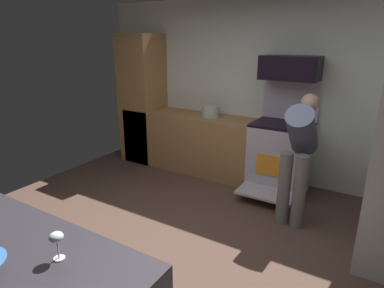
{
  "coord_description": "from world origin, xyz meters",
  "views": [
    {
      "loc": [
        1.65,
        -2.25,
        2.01
      ],
      "look_at": [
        0.1,
        0.3,
        1.05
      ],
      "focal_mm": 30.46,
      "sensor_mm": 36.0,
      "label": 1
    }
  ],
  "objects_px": {
    "microwave": "(290,68)",
    "stock_pot": "(211,111)",
    "person_cook": "(299,149)",
    "oven_range": "(280,154)",
    "wine_glass_near": "(56,239)"
  },
  "relations": [
    {
      "from": "person_cook",
      "to": "stock_pot",
      "type": "bearing_deg",
      "value": 154.45
    },
    {
      "from": "oven_range",
      "to": "wine_glass_near",
      "type": "distance_m",
      "value": 3.38
    },
    {
      "from": "person_cook",
      "to": "wine_glass_near",
      "type": "relative_size",
      "value": 8.85
    },
    {
      "from": "oven_range",
      "to": "stock_pot",
      "type": "relative_size",
      "value": 5.58
    },
    {
      "from": "wine_glass_near",
      "to": "stock_pot",
      "type": "distance_m",
      "value": 3.47
    },
    {
      "from": "microwave",
      "to": "person_cook",
      "type": "xyz_separation_m",
      "value": [
        0.39,
        -0.79,
        -0.81
      ]
    },
    {
      "from": "oven_range",
      "to": "microwave",
      "type": "relative_size",
      "value": 2.04
    },
    {
      "from": "wine_glass_near",
      "to": "stock_pot",
      "type": "relative_size",
      "value": 0.6
    },
    {
      "from": "oven_range",
      "to": "wine_glass_near",
      "type": "height_order",
      "value": "oven_range"
    },
    {
      "from": "microwave",
      "to": "stock_pot",
      "type": "xyz_separation_m",
      "value": [
        -1.1,
        -0.08,
        -0.67
      ]
    },
    {
      "from": "microwave",
      "to": "person_cook",
      "type": "distance_m",
      "value": 1.2
    },
    {
      "from": "oven_range",
      "to": "wine_glass_near",
      "type": "xyz_separation_m",
      "value": [
        -0.21,
        -3.34,
        0.52
      ]
    },
    {
      "from": "microwave",
      "to": "stock_pot",
      "type": "bearing_deg",
      "value": -175.85
    },
    {
      "from": "oven_range",
      "to": "stock_pot",
      "type": "distance_m",
      "value": 1.2
    },
    {
      "from": "oven_range",
      "to": "stock_pot",
      "type": "bearing_deg",
      "value": 179.24
    }
  ]
}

